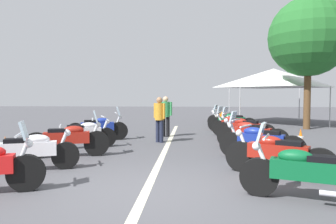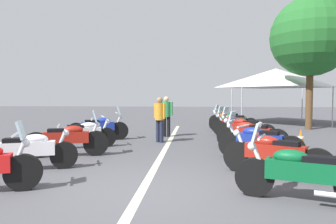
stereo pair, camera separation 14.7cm
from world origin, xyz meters
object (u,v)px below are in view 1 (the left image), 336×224
motorcycle_left_row_1 (29,151)px  motorcycle_left_row_4 (98,127)px  motorcycle_left_row_2 (68,139)px  bystander_0 (166,113)px  event_tent (274,78)px  motorcycle_right_row_2 (260,141)px  bystander_1 (159,116)px  motorcycle_right_row_0 (305,172)px  roadside_tree_1 (309,37)px  traffic_cone_1 (301,139)px  motorcycle_right_row_3 (251,134)px  motorcycle_right_row_1 (277,154)px  motorcycle_left_row_3 (83,134)px  motorcycle_right_row_6 (231,121)px  motorcycle_right_row_5 (234,125)px  traffic_cone_0 (5,149)px  motorcycle_right_row_7 (226,119)px  motorcycle_right_row_4 (244,128)px

motorcycle_left_row_1 → motorcycle_left_row_4: 4.62m
motorcycle_left_row_1 → motorcycle_left_row_2: motorcycle_left_row_2 is taller
bystander_0 → event_tent: bearing=154.3°
motorcycle_right_row_2 → bystander_1: bystander_1 is taller
motorcycle_right_row_0 → roadside_tree_1: size_ratio=0.31×
motorcycle_right_row_0 → traffic_cone_1: size_ratio=3.23×
motorcycle_left_row_1 → motorcycle_right_row_3: (3.10, -5.29, 0.02)m
motorcycle_right_row_1 → motorcycle_left_row_4: bearing=-12.6°
motorcycle_left_row_1 → event_tent: bearing=35.1°
motorcycle_right_row_0 → bystander_1: bystander_1 is taller
motorcycle_left_row_2 → motorcycle_left_row_3: 1.39m
motorcycle_left_row_4 → motorcycle_right_row_1: 6.90m
motorcycle_left_row_1 → motorcycle_right_row_6: motorcycle_right_row_6 is taller
motorcycle_left_row_3 → bystander_0: (2.87, -2.33, 0.48)m
motorcycle_right_row_5 → traffic_cone_0: (-5.10, 6.39, -0.17)m
motorcycle_left_row_4 → bystander_0: bystander_0 is taller
bystander_1 → motorcycle_left_row_4: bearing=122.0°
bystander_1 → bystander_0: bearing=35.7°
motorcycle_right_row_3 → traffic_cone_0: (-2.05, 6.48, -0.18)m
motorcycle_right_row_0 → motorcycle_right_row_6: size_ratio=0.93×
motorcycle_right_row_0 → traffic_cone_1: 5.30m
motorcycle_right_row_0 → traffic_cone_0: size_ratio=3.23×
traffic_cone_1 → roadside_tree_1: roadside_tree_1 is taller
bystander_0 → motorcycle_right_row_7: bearing=157.5°
motorcycle_right_row_7 → motorcycle_right_row_5: bearing=115.7°
motorcycle_left_row_2 → traffic_cone_1: (1.90, -6.65, -0.19)m
event_tent → motorcycle_right_row_3: bearing=161.9°
motorcycle_left_row_4 → motorcycle_right_row_2: bearing=-50.3°
motorcycle_right_row_4 → bystander_1: bearing=35.4°
motorcycle_right_row_5 → motorcycle_right_row_6: size_ratio=0.84×
motorcycle_right_row_5 → motorcycle_right_row_3: bearing=121.5°
motorcycle_right_row_4 → event_tent: event_tent is taller
motorcycle_left_row_3 → traffic_cone_1: motorcycle_left_row_3 is taller
motorcycle_left_row_3 → bystander_1: bearing=7.2°
motorcycle_right_row_4 → bystander_1: bystander_1 is taller
motorcycle_right_row_4 → roadside_tree_1: size_ratio=0.31×
motorcycle_left_row_2 → motorcycle_right_row_2: (0.01, -4.99, -0.00)m
motorcycle_right_row_2 → motorcycle_right_row_3: bearing=-66.3°
motorcycle_right_row_7 → event_tent: 4.86m
motorcycle_left_row_4 → motorcycle_right_row_3: 5.38m
traffic_cone_1 → bystander_0: size_ratio=0.39×
motorcycle_right_row_2 → motorcycle_left_row_4: bearing=-4.4°
motorcycle_left_row_3 → bystander_1: size_ratio=1.23×
motorcycle_left_row_4 → motorcycle_right_row_1: size_ratio=1.07×
motorcycle_right_row_7 → traffic_cone_1: size_ratio=3.04×
motorcycle_right_row_0 → motorcycle_right_row_5: motorcycle_right_row_0 is taller
motorcycle_right_row_4 → motorcycle_right_row_5: size_ratio=1.10×
motorcycle_right_row_7 → bystander_1: size_ratio=1.18×
traffic_cone_0 → motorcycle_right_row_4: bearing=-61.3°
motorcycle_left_row_1 → roadside_tree_1: 13.43m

